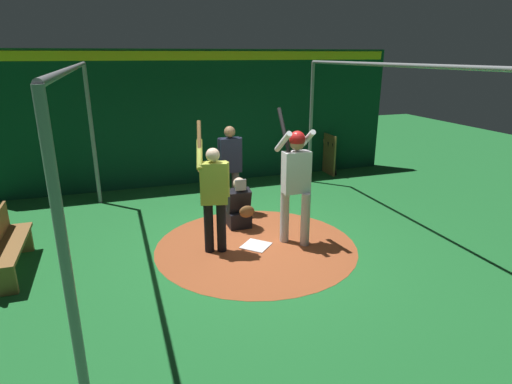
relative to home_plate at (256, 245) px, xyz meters
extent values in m
plane|color=#1E6B2D|center=(0.00, 0.00, -0.01)|extent=(25.82, 25.82, 0.00)
cylinder|color=#9E4C28|center=(0.00, 0.00, -0.01)|extent=(3.33, 3.33, 0.01)
cube|color=white|center=(0.00, 0.00, 0.00)|extent=(0.59, 0.59, 0.01)
cylinder|color=#BCBCC0|center=(0.21, 0.79, 0.44)|extent=(0.15, 0.15, 0.90)
cylinder|color=#BCBCC0|center=(-0.03, 0.52, 0.44)|extent=(0.15, 0.15, 0.90)
cube|color=silver|center=(0.09, 0.65, 1.23)|extent=(0.22, 0.44, 0.68)
cylinder|color=silver|center=(-0.01, 0.85, 1.72)|extent=(0.55, 0.09, 0.42)
cylinder|color=silver|center=(-0.01, 0.46, 1.72)|extent=(0.55, 0.09, 0.42)
sphere|color=#9E704C|center=(0.09, 0.65, 1.70)|extent=(0.23, 0.23, 0.23)
sphere|color=#A51414|center=(0.09, 0.65, 1.77)|extent=(0.26, 0.26, 0.26)
cylinder|color=black|center=(-0.13, 0.52, 1.85)|extent=(0.54, 0.06, 0.73)
cube|color=black|center=(-0.93, -0.02, 0.13)|extent=(0.40, 0.40, 0.29)
cube|color=black|center=(-0.89, -0.02, 0.50)|extent=(0.31, 0.40, 0.48)
sphere|color=beige|center=(-0.87, -0.02, 0.83)|extent=(0.22, 0.22, 0.22)
cube|color=gray|center=(-0.77, -0.02, 0.83)|extent=(0.03, 0.20, 0.20)
ellipsoid|color=brown|center=(-0.61, 0.04, 0.38)|extent=(0.12, 0.28, 0.22)
cylinder|color=#4C4C51|center=(-1.69, 0.14, 0.41)|extent=(0.15, 0.15, 0.84)
cylinder|color=#4C4C51|center=(-1.69, -0.06, 0.41)|extent=(0.15, 0.15, 0.84)
cube|color=#1E2338|center=(-1.69, 0.04, 1.17)|extent=(0.22, 0.42, 0.67)
cylinder|color=#1E2338|center=(-1.69, 0.25, 1.22)|extent=(0.09, 0.09, 0.56)
cylinder|color=#1E2338|center=(-1.69, -0.16, 1.22)|extent=(0.09, 0.09, 0.56)
sphere|color=#9E704C|center=(-1.69, 0.04, 1.62)|extent=(0.22, 0.22, 0.22)
cylinder|color=black|center=(-0.02, -0.58, 0.40)|extent=(0.15, 0.15, 0.83)
cylinder|color=black|center=(-0.06, -0.77, 0.40)|extent=(0.15, 0.15, 0.83)
cube|color=#A5B13D|center=(-0.04, -0.68, 1.14)|extent=(0.31, 0.46, 0.65)
cylinder|color=#A5B13D|center=(0.00, -0.48, 1.19)|extent=(0.09, 0.09, 0.55)
cylinder|color=#A5B13D|center=(-0.18, -0.85, 1.58)|extent=(0.49, 0.20, 0.42)
sphere|color=beige|center=(-0.04, -0.68, 1.59)|extent=(0.21, 0.21, 0.21)
cylinder|color=olive|center=(-0.26, -0.83, 1.69)|extent=(0.46, 0.16, 0.74)
cube|color=#0C3D26|center=(-4.04, 0.00, 1.57)|extent=(0.20, 9.82, 3.16)
cube|color=yellow|center=(-3.93, 0.00, 3.00)|extent=(0.03, 9.63, 0.20)
cylinder|color=gray|center=(-3.16, -2.47, 1.43)|extent=(0.08, 0.08, 2.87)
cylinder|color=gray|center=(3.16, -2.47, 1.43)|extent=(0.08, 0.08, 2.87)
cylinder|color=gray|center=(-3.16, 2.47, 1.43)|extent=(0.08, 0.08, 2.87)
cylinder|color=gray|center=(0.00, -2.47, 2.86)|extent=(6.31, 0.07, 0.07)
cylinder|color=gray|center=(0.00, 2.47, 2.86)|extent=(6.31, 0.07, 0.07)
cube|color=olive|center=(-3.79, 3.28, 0.51)|extent=(0.94, 0.04, 1.05)
cylinder|color=tan|center=(-4.16, 3.34, 0.44)|extent=(0.06, 0.19, 0.91)
cylinder|color=tan|center=(-4.04, 3.34, 0.44)|extent=(0.06, 0.14, 0.91)
cylinder|color=tan|center=(-3.92, 3.34, 0.43)|extent=(0.06, 0.21, 0.88)
cylinder|color=tan|center=(-3.80, 3.34, 0.41)|extent=(0.06, 0.17, 0.84)
cylinder|color=black|center=(-3.68, 3.34, 0.42)|extent=(0.06, 0.21, 0.86)
cylinder|color=olive|center=(-3.56, 3.34, 0.43)|extent=(0.06, 0.13, 0.88)
cylinder|color=black|center=(-3.44, 3.34, 0.42)|extent=(0.06, 0.19, 0.87)
cube|color=olive|center=(-0.34, -3.64, 0.41)|extent=(1.61, 0.36, 0.05)
cube|color=olive|center=(-1.02, -3.64, 0.19)|extent=(0.08, 0.32, 0.40)
cube|color=olive|center=(0.35, -3.64, 0.19)|extent=(0.08, 0.32, 0.40)
camera|label=1|loc=(6.08, -2.07, 3.03)|focal=29.72mm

